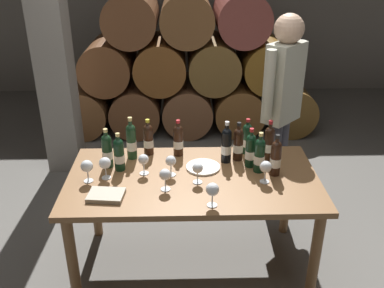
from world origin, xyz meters
name	(u,v)px	position (x,y,z in m)	size (l,w,h in m)	color
ground_plane	(193,264)	(0.00, 0.00, 0.00)	(14.00, 14.00, 0.00)	#66635E
barrel_stack	(187,70)	(0.00, 2.60, 0.75)	(3.12, 0.90, 1.69)	brown
stone_pillar	(52,44)	(-1.30, 1.60, 1.30)	(0.32, 0.32, 2.60)	gray
dining_table	(193,188)	(0.00, 0.00, 0.67)	(1.70, 0.90, 0.76)	brown
wine_bottle_0	(119,154)	(-0.50, 0.11, 0.88)	(0.07, 0.07, 0.28)	black
wine_bottle_1	(260,155)	(0.46, 0.07, 0.89)	(0.07, 0.07, 0.29)	black
wine_bottle_2	(269,143)	(0.56, 0.24, 0.89)	(0.07, 0.07, 0.30)	black
wine_bottle_3	(107,150)	(-0.59, 0.16, 0.89)	(0.07, 0.07, 0.29)	#19381E
wine_bottle_4	(178,140)	(-0.10, 0.33, 0.88)	(0.07, 0.07, 0.28)	black
wine_bottle_5	(148,139)	(-0.32, 0.35, 0.88)	(0.07, 0.07, 0.28)	black
wine_bottle_6	(226,145)	(0.24, 0.22, 0.89)	(0.07, 0.07, 0.31)	black
wine_bottle_7	(276,158)	(0.56, 0.02, 0.89)	(0.07, 0.07, 0.30)	black
wine_bottle_8	(131,141)	(-0.44, 0.29, 0.90)	(0.07, 0.07, 0.32)	#19381E
wine_bottle_9	(247,138)	(0.41, 0.35, 0.88)	(0.07, 0.07, 0.27)	black
wine_bottle_10	(238,144)	(0.33, 0.25, 0.89)	(0.07, 0.07, 0.29)	black
wine_bottle_11	(250,150)	(0.41, 0.14, 0.89)	(0.07, 0.07, 0.29)	black
wine_glass_0	(266,168)	(0.47, -0.08, 0.87)	(0.08, 0.08, 0.15)	white
wine_glass_1	(212,190)	(0.11, -0.35, 0.87)	(0.08, 0.08, 0.15)	white
wine_glass_2	(87,167)	(-0.69, -0.04, 0.87)	(0.08, 0.08, 0.15)	white
wine_glass_3	(165,175)	(-0.18, -0.16, 0.87)	(0.07, 0.07, 0.15)	white
wine_glass_4	(143,160)	(-0.33, 0.05, 0.86)	(0.07, 0.07, 0.15)	white
wine_glass_5	(171,162)	(-0.15, 0.03, 0.86)	(0.07, 0.07, 0.15)	white
wine_glass_6	(105,163)	(-0.58, 0.00, 0.87)	(0.08, 0.08, 0.15)	white
wine_glass_7	(198,169)	(0.03, -0.07, 0.86)	(0.07, 0.07, 0.15)	white
tasting_notebook	(106,195)	(-0.55, -0.24, 0.77)	(0.22, 0.16, 0.03)	#B2A893
serving_plate	(203,167)	(0.08, 0.12, 0.77)	(0.24, 0.24, 0.01)	white
sommelier_presenting	(282,99)	(0.75, 0.75, 1.04)	(0.37, 0.37, 1.72)	#383842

